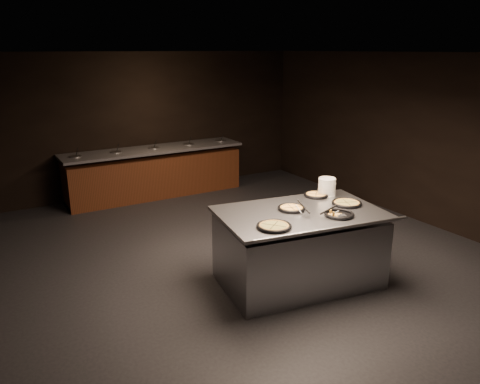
{
  "coord_description": "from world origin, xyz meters",
  "views": [
    {
      "loc": [
        -3.26,
        -5.39,
        2.95
      ],
      "look_at": [
        0.11,
        0.3,
        0.92
      ],
      "focal_mm": 35.0,
      "sensor_mm": 36.0,
      "label": 1
    }
  ],
  "objects_px": {
    "pan_veggie_whole": "(274,226)",
    "pan_cheese_whole": "(291,208)",
    "plate_stack": "(327,187)",
    "serving_counter": "(299,249)"
  },
  "relations": [
    {
      "from": "serving_counter",
      "to": "plate_stack",
      "type": "height_order",
      "value": "plate_stack"
    },
    {
      "from": "pan_veggie_whole",
      "to": "pan_cheese_whole",
      "type": "xyz_separation_m",
      "value": [
        0.55,
        0.41,
        -0.0
      ]
    },
    {
      "from": "serving_counter",
      "to": "plate_stack",
      "type": "xyz_separation_m",
      "value": [
        0.74,
        0.37,
        0.63
      ]
    },
    {
      "from": "plate_stack",
      "to": "pan_veggie_whole",
      "type": "bearing_deg",
      "value": -153.92
    },
    {
      "from": "plate_stack",
      "to": "pan_veggie_whole",
      "type": "relative_size",
      "value": 0.59
    },
    {
      "from": "plate_stack",
      "to": "pan_cheese_whole",
      "type": "distance_m",
      "value": 0.85
    },
    {
      "from": "pan_cheese_whole",
      "to": "plate_stack",
      "type": "bearing_deg",
      "value": 17.66
    },
    {
      "from": "pan_veggie_whole",
      "to": "pan_cheese_whole",
      "type": "height_order",
      "value": "same"
    },
    {
      "from": "plate_stack",
      "to": "serving_counter",
      "type": "bearing_deg",
      "value": -153.5
    },
    {
      "from": "plate_stack",
      "to": "pan_veggie_whole",
      "type": "distance_m",
      "value": 1.51
    }
  ]
}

